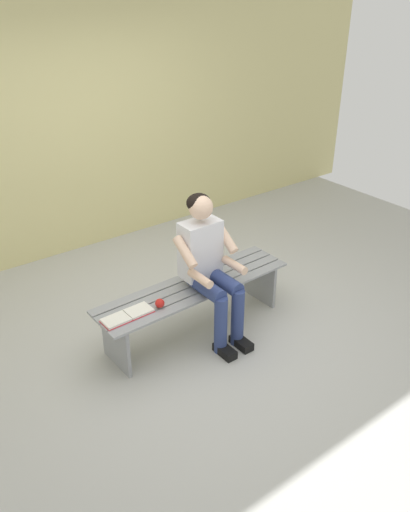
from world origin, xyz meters
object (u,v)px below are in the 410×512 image
Objects in this scene: person_seated at (209,263)px; apple at (160,303)px; bench_near at (195,296)px; book_open at (127,316)px.

apple is at bearing 0.37° from person_seated.
book_open is at bearing 5.30° from bench_near.
bench_near is 0.70m from book_open.
book_open is (0.69, 0.06, 0.12)m from bench_near.
apple is at bearing 170.17° from book_open.
person_seated is at bearing -179.63° from apple.
person_seated is (-0.08, 0.10, 0.34)m from bench_near.
bench_near is 0.45m from apple.
apple reaches higher than bench_near.
person_seated is 3.04× the size of book_open.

